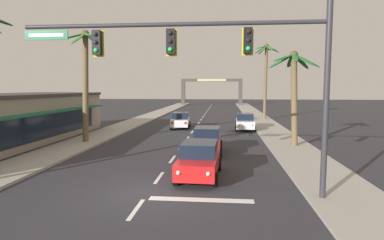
{
  "coord_description": "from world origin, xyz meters",
  "views": [
    {
      "loc": [
        3.03,
        -12.58,
        4.24
      ],
      "look_at": [
        1.01,
        8.0,
        2.2
      ],
      "focal_mm": 30.4,
      "sensor_mm": 36.0,
      "label": 1
    }
  ],
  "objects_px": {
    "sedan_third_in_queue": "(207,140)",
    "town_gateway_arch": "(212,88)",
    "traffic_signal_mast": "(222,58)",
    "palm_left_second": "(86,72)",
    "sedan_oncoming_far": "(181,120)",
    "sedan_parked_nearest_kerb": "(245,122)",
    "palm_right_second": "(294,82)",
    "palm_right_farthest": "(266,68)",
    "sedan_lead_at_stop_bar": "(199,159)"
  },
  "relations": [
    {
      "from": "sedan_third_in_queue",
      "to": "town_gateway_arch",
      "type": "bearing_deg",
      "value": 91.88
    },
    {
      "from": "traffic_signal_mast",
      "to": "town_gateway_arch",
      "type": "height_order",
      "value": "traffic_signal_mast"
    },
    {
      "from": "palm_left_second",
      "to": "sedan_oncoming_far",
      "type": "bearing_deg",
      "value": 59.42
    },
    {
      "from": "sedan_parked_nearest_kerb",
      "to": "palm_left_second",
      "type": "distance_m",
      "value": 16.17
    },
    {
      "from": "sedan_third_in_queue",
      "to": "palm_right_second",
      "type": "distance_m",
      "value": 7.53
    },
    {
      "from": "sedan_oncoming_far",
      "to": "palm_right_second",
      "type": "relative_size",
      "value": 0.66
    },
    {
      "from": "palm_right_second",
      "to": "town_gateway_arch",
      "type": "xyz_separation_m",
      "value": [
        -7.92,
        57.07,
        -0.42
      ]
    },
    {
      "from": "sedan_third_in_queue",
      "to": "palm_right_farthest",
      "type": "xyz_separation_m",
      "value": [
        6.61,
        23.34,
        6.0
      ]
    },
    {
      "from": "traffic_signal_mast",
      "to": "sedan_oncoming_far",
      "type": "relative_size",
      "value": 2.58
    },
    {
      "from": "sedan_parked_nearest_kerb",
      "to": "traffic_signal_mast",
      "type": "bearing_deg",
      "value": -96.18
    },
    {
      "from": "sedan_lead_at_stop_bar",
      "to": "town_gateway_arch",
      "type": "relative_size",
      "value": 0.3
    },
    {
      "from": "traffic_signal_mast",
      "to": "sedan_parked_nearest_kerb",
      "type": "relative_size",
      "value": 2.59
    },
    {
      "from": "sedan_third_in_queue",
      "to": "town_gateway_arch",
      "type": "relative_size",
      "value": 0.3
    },
    {
      "from": "traffic_signal_mast",
      "to": "sedan_parked_nearest_kerb",
      "type": "bearing_deg",
      "value": 83.82
    },
    {
      "from": "sedan_third_in_queue",
      "to": "town_gateway_arch",
      "type": "height_order",
      "value": "town_gateway_arch"
    },
    {
      "from": "palm_right_farthest",
      "to": "sedan_lead_at_stop_bar",
      "type": "bearing_deg",
      "value": -102.89
    },
    {
      "from": "sedan_oncoming_far",
      "to": "sedan_parked_nearest_kerb",
      "type": "relative_size",
      "value": 1.01
    },
    {
      "from": "sedan_third_in_queue",
      "to": "palm_left_second",
      "type": "xyz_separation_m",
      "value": [
        -9.37,
        2.85,
        4.61
      ]
    },
    {
      "from": "sedan_third_in_queue",
      "to": "palm_right_second",
      "type": "xyz_separation_m",
      "value": [
        5.96,
        2.57,
        3.82
      ]
    },
    {
      "from": "traffic_signal_mast",
      "to": "sedan_oncoming_far",
      "type": "xyz_separation_m",
      "value": [
        -4.44,
        21.57,
        -4.52
      ]
    },
    {
      "from": "palm_left_second",
      "to": "palm_right_farthest",
      "type": "bearing_deg",
      "value": 52.04
    },
    {
      "from": "sedan_third_in_queue",
      "to": "palm_right_farthest",
      "type": "relative_size",
      "value": 0.44
    },
    {
      "from": "town_gateway_arch",
      "to": "traffic_signal_mast",
      "type": "bearing_deg",
      "value": -87.54
    },
    {
      "from": "palm_left_second",
      "to": "palm_right_second",
      "type": "distance_m",
      "value": 15.35
    },
    {
      "from": "sedan_lead_at_stop_bar",
      "to": "palm_right_farthest",
      "type": "bearing_deg",
      "value": 77.11
    },
    {
      "from": "traffic_signal_mast",
      "to": "palm_right_farthest",
      "type": "bearing_deg",
      "value": 80.03
    },
    {
      "from": "palm_left_second",
      "to": "town_gateway_arch",
      "type": "bearing_deg",
      "value": 82.57
    },
    {
      "from": "sedan_third_in_queue",
      "to": "town_gateway_arch",
      "type": "xyz_separation_m",
      "value": [
        -1.96,
        59.65,
        3.41
      ]
    },
    {
      "from": "traffic_signal_mast",
      "to": "sedan_oncoming_far",
      "type": "bearing_deg",
      "value": 101.63
    },
    {
      "from": "traffic_signal_mast",
      "to": "palm_left_second",
      "type": "xyz_separation_m",
      "value": [
        -10.35,
        11.57,
        0.09
      ]
    },
    {
      "from": "sedan_lead_at_stop_bar",
      "to": "palm_left_second",
      "type": "height_order",
      "value": "palm_left_second"
    },
    {
      "from": "sedan_oncoming_far",
      "to": "sedan_parked_nearest_kerb",
      "type": "distance_m",
      "value": 6.74
    },
    {
      "from": "palm_left_second",
      "to": "palm_right_second",
      "type": "xyz_separation_m",
      "value": [
        15.32,
        -0.28,
        -0.78
      ]
    },
    {
      "from": "palm_left_second",
      "to": "sedan_parked_nearest_kerb",
      "type": "bearing_deg",
      "value": 35.73
    },
    {
      "from": "sedan_third_in_queue",
      "to": "palm_right_second",
      "type": "relative_size",
      "value": 0.65
    },
    {
      "from": "palm_right_second",
      "to": "town_gateway_arch",
      "type": "relative_size",
      "value": 0.45
    },
    {
      "from": "sedan_oncoming_far",
      "to": "palm_left_second",
      "type": "distance_m",
      "value": 12.49
    },
    {
      "from": "traffic_signal_mast",
      "to": "town_gateway_arch",
      "type": "bearing_deg",
      "value": 92.46
    },
    {
      "from": "sedan_lead_at_stop_bar",
      "to": "palm_right_farthest",
      "type": "height_order",
      "value": "palm_right_farthest"
    },
    {
      "from": "sedan_lead_at_stop_bar",
      "to": "sedan_parked_nearest_kerb",
      "type": "bearing_deg",
      "value": 79.53
    },
    {
      "from": "sedan_third_in_queue",
      "to": "sedan_parked_nearest_kerb",
      "type": "bearing_deg",
      "value": 74.89
    },
    {
      "from": "traffic_signal_mast",
      "to": "sedan_third_in_queue",
      "type": "height_order",
      "value": "traffic_signal_mast"
    },
    {
      "from": "sedan_third_in_queue",
      "to": "palm_right_farthest",
      "type": "distance_m",
      "value": 24.99
    },
    {
      "from": "sedan_parked_nearest_kerb",
      "to": "palm_right_farthest",
      "type": "xyz_separation_m",
      "value": [
        3.4,
        11.43,
        6.0
      ]
    },
    {
      "from": "sedan_lead_at_stop_bar",
      "to": "palm_right_second",
      "type": "relative_size",
      "value": 0.66
    },
    {
      "from": "sedan_lead_at_stop_bar",
      "to": "palm_left_second",
      "type": "distance_m",
      "value": 13.55
    },
    {
      "from": "town_gateway_arch",
      "to": "palm_right_second",
      "type": "bearing_deg",
      "value": -82.1
    },
    {
      "from": "palm_right_farthest",
      "to": "palm_right_second",
      "type": "bearing_deg",
      "value": -91.81
    },
    {
      "from": "traffic_signal_mast",
      "to": "palm_right_second",
      "type": "xyz_separation_m",
      "value": [
        4.98,
        11.29,
        -0.7
      ]
    },
    {
      "from": "sedan_parked_nearest_kerb",
      "to": "palm_right_second",
      "type": "height_order",
      "value": "palm_right_second"
    }
  ]
}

